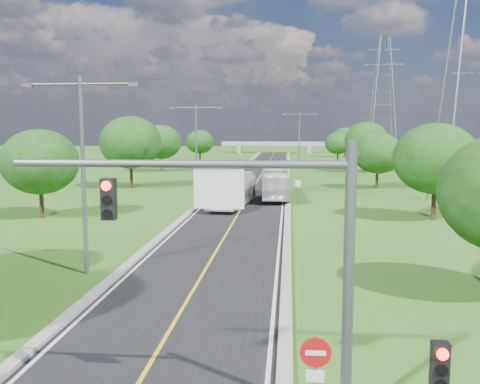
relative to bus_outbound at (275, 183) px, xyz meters
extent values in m
plane|color=#2C5417|center=(-2.87, 18.29, -1.66)|extent=(260.00, 260.00, 0.00)
cube|color=black|center=(-2.87, 24.29, -1.63)|extent=(8.00, 150.00, 0.06)
cube|color=gray|center=(-7.12, 24.29, -1.55)|extent=(0.50, 150.00, 0.22)
cube|color=gray|center=(1.38, 24.29, -1.55)|extent=(0.50, 150.00, 0.22)
cylinder|color=slate|center=(2.93, -42.71, 1.94)|extent=(0.28, 0.28, 7.20)
cylinder|color=slate|center=(-1.27, -42.71, 4.94)|extent=(8.40, 0.20, 0.20)
cube|color=black|center=(-3.07, -42.71, 4.04)|extent=(0.35, 0.28, 1.05)
cylinder|color=#FF140C|center=(-3.07, -42.87, 4.39)|extent=(0.24, 0.06, 0.24)
cube|color=white|center=(-0.27, -42.71, 4.34)|extent=(1.25, 0.06, 1.00)
cube|color=black|center=(4.33, -45.71, 1.34)|extent=(0.32, 0.26, 0.95)
cylinder|color=#FF140C|center=(4.33, -45.86, 1.64)|extent=(0.22, 0.05, 0.22)
cylinder|color=#B20F0F|center=(2.13, -43.24, 0.44)|extent=(0.76, 0.05, 0.76)
cube|color=white|center=(2.13, -43.27, 0.44)|extent=(0.50, 0.02, 0.12)
cube|color=white|center=(2.13, -43.24, -0.16)|extent=(0.45, 0.04, 0.30)
cylinder|color=slate|center=(2.33, -3.71, -0.46)|extent=(0.08, 0.08, 2.40)
cube|color=white|center=(2.33, -3.74, 0.34)|extent=(0.55, 0.04, 0.70)
cube|color=gray|center=(-12.87, 98.29, -0.66)|extent=(1.20, 3.00, 2.00)
cube|color=gray|center=(7.13, 98.29, -0.66)|extent=(1.20, 3.00, 2.00)
cube|color=gray|center=(-2.87, 98.29, 0.94)|extent=(30.00, 3.00, 1.20)
cylinder|color=slate|center=(-8.87, -29.71, 3.34)|extent=(0.22, 0.22, 10.00)
cylinder|color=slate|center=(-10.27, -29.71, 7.94)|extent=(2.80, 0.12, 0.12)
cylinder|color=slate|center=(-7.47, -29.71, 7.94)|extent=(2.80, 0.12, 0.12)
cube|color=slate|center=(-11.57, -29.71, 7.89)|extent=(0.50, 0.25, 0.18)
cube|color=slate|center=(-6.17, -29.71, 7.89)|extent=(0.50, 0.25, 0.18)
cylinder|color=slate|center=(-8.87, 3.29, 3.34)|extent=(0.22, 0.22, 10.00)
cylinder|color=slate|center=(-10.27, 3.29, 7.94)|extent=(2.80, 0.12, 0.12)
cylinder|color=slate|center=(-7.47, 3.29, 7.94)|extent=(2.80, 0.12, 0.12)
cube|color=slate|center=(-11.57, 3.29, 7.89)|extent=(0.50, 0.25, 0.18)
cube|color=slate|center=(-6.17, 3.29, 7.89)|extent=(0.50, 0.25, 0.18)
cylinder|color=slate|center=(3.13, 36.29, 3.34)|extent=(0.22, 0.22, 10.00)
cylinder|color=slate|center=(1.73, 36.29, 7.94)|extent=(2.80, 0.12, 0.12)
cylinder|color=slate|center=(4.53, 36.29, 7.94)|extent=(2.80, 0.12, 0.12)
cube|color=slate|center=(0.43, 36.29, 7.89)|extent=(0.50, 0.25, 0.18)
cube|color=slate|center=(5.83, 36.29, 7.89)|extent=(0.50, 0.25, 0.18)
cube|color=slate|center=(23.13, 73.29, 20.18)|extent=(9.00, 0.25, 0.25)
cube|color=slate|center=(23.13, 73.29, 23.54)|extent=(7.00, 0.25, 0.25)
cylinder|color=black|center=(-18.87, -13.71, -0.31)|extent=(0.36, 0.36, 2.70)
ellipsoid|color=#1D3B10|center=(-18.87, -13.71, 2.99)|extent=(6.30, 6.30, 5.36)
cylinder|color=black|center=(-17.87, 8.29, -0.04)|extent=(0.36, 0.36, 3.24)
ellipsoid|color=#1D3B10|center=(-17.87, 8.29, 3.92)|extent=(7.56, 7.56, 6.43)
cylinder|color=black|center=(-19.87, 32.29, -0.22)|extent=(0.36, 0.36, 2.88)
ellipsoid|color=#1D3B10|center=(-19.87, 32.29, 3.30)|extent=(6.72, 6.72, 5.71)
cylinder|color=black|center=(-17.37, 56.29, -0.40)|extent=(0.36, 0.36, 2.52)
ellipsoid|color=#1D3B10|center=(-17.37, 56.29, 2.68)|extent=(5.88, 5.88, 5.00)
cylinder|color=black|center=(13.13, -11.71, -0.22)|extent=(0.36, 0.36, 2.88)
ellipsoid|color=#1D3B10|center=(13.13, -11.71, 3.30)|extent=(6.72, 6.72, 5.71)
cylinder|color=black|center=(12.13, 10.29, -0.40)|extent=(0.36, 0.36, 2.52)
ellipsoid|color=#1D3B10|center=(12.13, 10.29, 2.68)|extent=(5.88, 5.88, 5.00)
cylinder|color=black|center=(14.13, 34.29, -0.13)|extent=(0.36, 0.36, 3.06)
ellipsoid|color=#1D3B10|center=(14.13, 34.29, 3.61)|extent=(7.14, 7.14, 6.07)
cylinder|color=black|center=(11.63, 58.29, -0.49)|extent=(0.36, 0.36, 2.34)
ellipsoid|color=#1D3B10|center=(11.63, 58.29, 2.37)|extent=(5.46, 5.46, 4.64)
cylinder|color=black|center=(15.13, 78.29, -0.31)|extent=(0.36, 0.36, 2.70)
ellipsoid|color=#1D3B10|center=(15.13, 78.29, 2.99)|extent=(6.30, 6.30, 5.36)
imported|color=silver|center=(0.00, 0.00, 0.00)|extent=(3.25, 11.59, 3.19)
imported|color=white|center=(-3.84, -6.12, -0.08)|extent=(3.75, 11.09, 3.03)
camera|label=1|loc=(1.43, -55.66, 5.85)|focal=40.00mm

